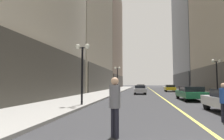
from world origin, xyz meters
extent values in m
plane|color=#2D2D30|center=(0.00, 35.00, 0.00)|extent=(200.00, 200.00, 0.00)
cube|color=gray|center=(-8.25, 35.00, 0.07)|extent=(4.50, 78.00, 0.15)
cube|color=gray|center=(8.25, 35.00, 0.07)|extent=(4.50, 78.00, 0.15)
cube|color=#E5D64C|center=(0.00, 35.00, 0.00)|extent=(0.16, 70.00, 0.01)
cube|color=#403C35|center=(-10.60, 11.00, 2.50)|extent=(0.50, 20.90, 5.00)
cube|color=#403C35|center=(-10.60, 34.50, 2.50)|extent=(0.50, 22.80, 5.00)
cube|color=gray|center=(-17.99, 60.00, 18.58)|extent=(14.97, 26.00, 37.16)
cube|color=#332A23|center=(-10.60, 60.00, 2.23)|extent=(0.50, 24.70, 4.46)
cube|color=#403C35|center=(10.60, 34.50, 2.50)|extent=(0.50, 22.80, 5.00)
cube|color=black|center=(10.60, 60.00, 2.50)|extent=(0.50, 24.70, 5.00)
cylinder|color=black|center=(1.66, 8.76, 0.32)|extent=(0.24, 0.65, 0.64)
cube|color=#196038|center=(2.32, 15.08, 0.59)|extent=(1.93, 4.67, 0.55)
cube|color=black|center=(2.33, 14.85, 1.07)|extent=(1.68, 2.62, 0.50)
cylinder|color=black|center=(1.48, 16.70, 0.32)|extent=(0.23, 0.64, 0.64)
cylinder|color=black|center=(3.12, 16.72, 0.32)|extent=(0.23, 0.64, 0.64)
cylinder|color=black|center=(1.52, 13.45, 0.32)|extent=(0.23, 0.64, 0.64)
cylinder|color=black|center=(3.16, 13.46, 0.32)|extent=(0.23, 0.64, 0.64)
cube|color=#B7B7BC|center=(-2.57, 24.07, 0.59)|extent=(1.91, 4.13, 0.55)
cube|color=black|center=(-2.58, 24.28, 1.07)|extent=(1.62, 2.34, 0.50)
cylinder|color=black|center=(-1.76, 22.69, 0.32)|extent=(0.25, 0.65, 0.64)
cylinder|color=black|center=(-3.25, 22.62, 0.32)|extent=(0.25, 0.65, 0.64)
cylinder|color=black|center=(-1.89, 25.53, 0.32)|extent=(0.25, 0.65, 0.64)
cylinder|color=black|center=(-3.38, 25.46, 0.32)|extent=(0.25, 0.65, 0.64)
cube|color=yellow|center=(3.05, 32.67, 0.59)|extent=(1.97, 4.22, 0.55)
cube|color=black|center=(3.05, 32.46, 1.07)|extent=(1.68, 2.39, 0.50)
cylinder|color=black|center=(2.33, 34.16, 0.32)|extent=(0.25, 0.65, 0.64)
cylinder|color=black|center=(3.89, 34.09, 0.32)|extent=(0.25, 0.65, 0.64)
cylinder|color=black|center=(2.22, 31.25, 0.32)|extent=(0.25, 0.65, 0.64)
cylinder|color=black|center=(3.78, 31.19, 0.32)|extent=(0.25, 0.65, 0.64)
cube|color=maroon|center=(-2.59, 39.86, 0.59)|extent=(2.12, 4.29, 0.55)
cube|color=black|center=(-2.60, 40.07, 1.07)|extent=(1.80, 2.43, 0.50)
cylinder|color=black|center=(-1.69, 38.43, 0.32)|extent=(0.25, 0.65, 0.64)
cylinder|color=black|center=(-3.36, 38.35, 0.32)|extent=(0.25, 0.65, 0.64)
cylinder|color=black|center=(-1.83, 41.37, 0.32)|extent=(0.25, 0.65, 0.64)
cylinder|color=black|center=(-3.50, 41.29, 0.32)|extent=(0.25, 0.65, 0.64)
cylinder|color=black|center=(-3.13, 2.40, 0.44)|extent=(0.14, 0.14, 0.88)
cylinder|color=black|center=(-3.01, 2.30, 0.44)|extent=(0.14, 0.14, 0.88)
cylinder|color=slate|center=(-3.07, 2.35, 1.23)|extent=(0.48, 0.48, 0.70)
sphere|color=tan|center=(-3.07, 2.35, 1.70)|extent=(0.24, 0.24, 0.24)
cylinder|color=black|center=(1.10, 5.16, 0.40)|extent=(0.14, 0.14, 0.80)
cylinder|color=#234799|center=(1.14, 5.10, 1.11)|extent=(0.47, 0.47, 0.63)
sphere|color=tan|center=(1.14, 5.10, 1.53)|extent=(0.22, 0.22, 0.22)
cylinder|color=black|center=(-6.40, 8.86, 2.10)|extent=(0.14, 0.14, 4.20)
cylinder|color=black|center=(-6.40, 8.86, 4.15)|extent=(0.80, 0.06, 0.06)
sphere|color=white|center=(-6.75, 8.86, 4.25)|extent=(0.36, 0.36, 0.36)
sphere|color=white|center=(-6.05, 8.86, 4.25)|extent=(0.36, 0.36, 0.36)
cylinder|color=black|center=(-6.40, 26.95, 2.10)|extent=(0.14, 0.14, 4.20)
cylinder|color=black|center=(-6.40, 26.95, 4.15)|extent=(0.80, 0.06, 0.06)
sphere|color=white|center=(-6.75, 26.95, 4.25)|extent=(0.36, 0.36, 0.36)
sphere|color=white|center=(-6.05, 26.95, 4.25)|extent=(0.36, 0.36, 0.36)
cylinder|color=black|center=(6.40, 19.32, 2.10)|extent=(0.14, 0.14, 4.20)
cylinder|color=black|center=(6.40, 19.32, 4.15)|extent=(0.80, 0.06, 0.06)
sphere|color=white|center=(6.05, 19.32, 4.25)|extent=(0.36, 0.36, 0.36)
sphere|color=white|center=(6.75, 19.32, 4.25)|extent=(0.36, 0.36, 0.36)
camera|label=1|loc=(-2.24, -3.03, 1.64)|focal=28.31mm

